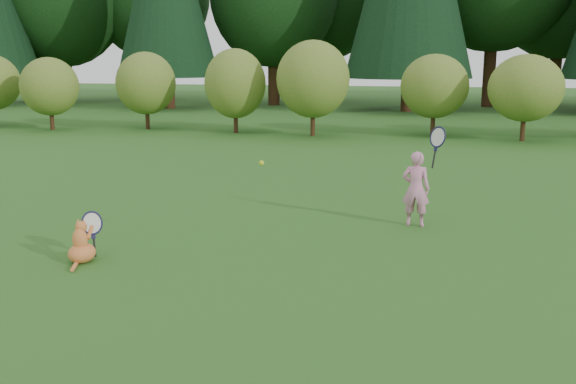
# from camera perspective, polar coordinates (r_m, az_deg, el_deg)

# --- Properties ---
(ground) EXTENTS (100.00, 100.00, 0.00)m
(ground) POSITION_cam_1_polar(r_m,az_deg,el_deg) (7.56, -2.89, -6.34)
(ground) COLOR #245919
(ground) RESTS_ON ground
(shrub_row) EXTENTS (28.00, 3.00, 2.80)m
(shrub_row) POSITION_cam_1_polar(r_m,az_deg,el_deg) (20.02, 7.60, 8.96)
(shrub_row) COLOR #516B21
(shrub_row) RESTS_ON ground
(child) EXTENTS (0.63, 0.42, 1.61)m
(child) POSITION_cam_1_polar(r_m,az_deg,el_deg) (9.26, 11.36, 0.43)
(child) COLOR pink
(child) RESTS_ON ground
(cat) EXTENTS (0.38, 0.74, 0.69)m
(cat) POSITION_cam_1_polar(r_m,az_deg,el_deg) (7.92, -17.88, -4.07)
(cat) COLOR #CA6E26
(cat) RESTS_ON ground
(tennis_ball) EXTENTS (0.06, 0.06, 0.06)m
(tennis_ball) POSITION_cam_1_polar(r_m,az_deg,el_deg) (7.70, -2.37, 2.60)
(tennis_ball) COLOR #CACB17
(tennis_ball) RESTS_ON ground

